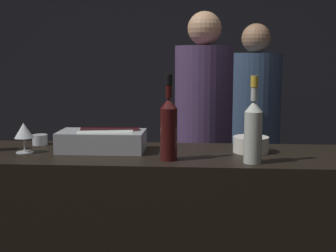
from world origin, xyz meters
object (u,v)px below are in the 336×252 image
Objects in this scene: bowl_white at (251,144)px; red_wine_bottle_black_foil at (169,126)px; rose_wine_bottle at (253,129)px; person_blond_tee at (203,132)px; ice_bin_with_bottles at (103,140)px; person_in_hoodie at (254,125)px; candle_votive at (40,140)px; wine_glass at (24,132)px.

red_wine_bottle_black_foil is (-0.36, -0.19, 0.11)m from bowl_white.
rose_wine_bottle is 0.21× the size of person_blond_tee.
bowl_white is (0.67, 0.02, -0.01)m from ice_bin_with_bottles.
bowl_white is 1.35m from person_in_hoodie.
candle_votive is at bearing 173.84° from bowl_white.
person_in_hoodie reaches higher than ice_bin_with_bottles.
bowl_white is 1.02m from candle_votive.
rose_wine_bottle reaches higher than bowl_white.
wine_glass is at bearing 15.27° from person_in_hoodie.
bowl_white is 1.19× the size of wine_glass.
person_in_hoodie is at bearing 50.33° from wine_glass.
red_wine_bottle_black_foil is 1.05m from person_blond_tee.
wine_glass is (-0.35, -0.07, 0.05)m from ice_bin_with_bottles.
ice_bin_with_bottles is 0.36m from wine_glass.
person_blond_tee reaches higher than person_in_hoodie.
ice_bin_with_bottles is at bearing -178.24° from bowl_white.
person_blond_tee reaches higher than candle_votive.
ice_bin_with_bottles is 0.23× the size of person_blond_tee.
red_wine_bottle_black_foil is (0.66, -0.10, 0.05)m from wine_glass.
person_blond_tee is at bearing 18.32° from person_in_hoodie.
person_blond_tee reaches higher than rose_wine_bottle.
bowl_white is at bearing 4.86° from wine_glass.
rose_wine_bottle is (-0.02, -0.22, 0.10)m from bowl_white.
bowl_white is 1.03m from wine_glass.
candle_votive is 1.06m from rose_wine_bottle.
red_wine_bottle_black_foil is 0.21× the size of person_blond_tee.
rose_wine_bottle is at bearing -94.11° from bowl_white.
ice_bin_with_bottles is 2.87× the size of wine_glass.
candle_votive is 1.09m from person_blond_tee.
candle_votive is at bearing 89.27° from wine_glass.
person_in_hoodie is (0.16, 1.34, -0.11)m from bowl_white.
candle_votive is 0.21× the size of rose_wine_bottle.
rose_wine_bottle is (1.00, -0.33, 0.12)m from candle_votive.
rose_wine_bottle is (1.01, -0.13, 0.04)m from wine_glass.
bowl_white is at bearing 1.76° from ice_bin_with_bottles.
red_wine_bottle_black_foil reaches higher than bowl_white.
candle_votive is 0.21× the size of red_wine_bottle_black_foil.
wine_glass is 0.08× the size of person_in_hoodie.
person_blond_tee is at bearing 81.71° from red_wine_bottle_black_foil.
candle_votive is at bearing 155.57° from red_wine_bottle_black_foil.
person_in_hoodie is (0.84, 1.36, -0.12)m from ice_bin_with_bottles.
person_blond_tee is (0.81, 0.92, -0.14)m from wine_glass.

